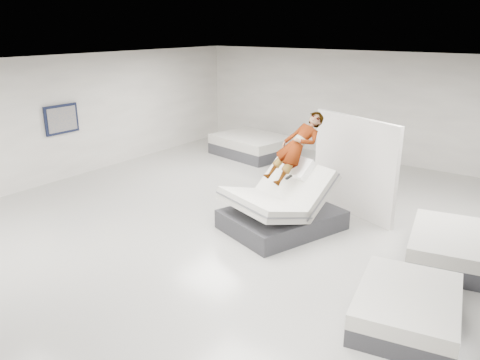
% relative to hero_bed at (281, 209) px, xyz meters
% --- Properties ---
extents(room, '(14.00, 14.04, 3.20)m').
position_rel_hero_bed_xyz_m(room, '(-0.34, -1.03, 1.17)').
color(room, '#A8A69F').
rests_on(room, ground).
extents(hero_bed, '(2.25, 2.58, 1.42)m').
position_rel_hero_bed_xyz_m(hero_bed, '(0.00, 0.00, 0.00)').
color(hero_bed, '#35363A').
rests_on(hero_bed, floor).
extents(person, '(1.08, 1.68, 1.26)m').
position_rel_hero_bed_xyz_m(person, '(0.11, 0.32, 0.91)').
color(person, slate).
rests_on(person, hero_bed).
extents(remote, '(0.09, 0.15, 0.08)m').
position_rel_hero_bed_xyz_m(remote, '(0.20, -0.09, 0.72)').
color(remote, black).
rests_on(remote, person).
extents(divider_panel, '(2.18, 0.97, 2.10)m').
position_rel_hero_bed_xyz_m(divider_panel, '(0.77, 1.67, 0.62)').
color(divider_panel, white).
rests_on(divider_panel, floor).
extents(flat_bed_right_far, '(1.73, 2.11, 0.52)m').
position_rel_hero_bed_xyz_m(flat_bed_right_far, '(3.13, 0.59, -0.17)').
color(flat_bed_right_far, '#35363A').
rests_on(flat_bed_right_far, floor).
extents(flat_bed_right_near, '(1.60, 1.95, 0.48)m').
position_rel_hero_bed_xyz_m(flat_bed_right_near, '(3.03, -1.69, -0.19)').
color(flat_bed_right_near, '#35363A').
rests_on(flat_bed_right_near, floor).
extents(flat_bed_left_far, '(2.54, 2.10, 0.62)m').
position_rel_hero_bed_xyz_m(flat_bed_left_far, '(-3.64, 4.28, -0.12)').
color(flat_bed_left_far, '#35363A').
rests_on(flat_bed_left_far, floor).
extents(wall_poster, '(0.06, 0.95, 0.75)m').
position_rel_hero_bed_xyz_m(wall_poster, '(-6.28, -0.53, 1.17)').
color(wall_poster, black).
rests_on(wall_poster, wall_left).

